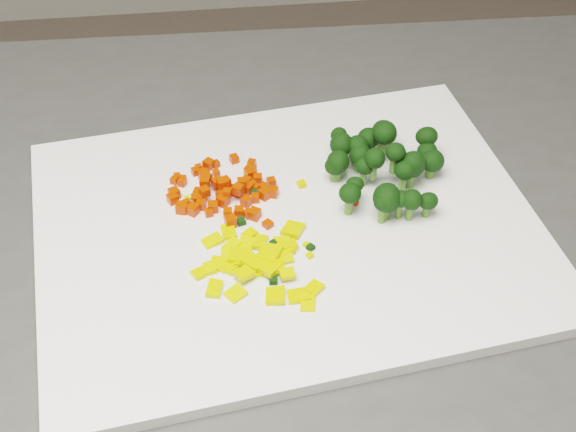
{
  "coord_description": "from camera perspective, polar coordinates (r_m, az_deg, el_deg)",
  "views": [
    {
      "loc": [
        0.33,
        -0.71,
        1.47
      ],
      "look_at": [
        0.39,
        -0.13,
        0.92
      ],
      "focal_mm": 50.0,
      "sensor_mm": 36.0,
      "label": 1
    }
  ],
  "objects": [
    {
      "name": "pepper_chunk_23",
      "position": [
        0.77,
        -3.22,
        -2.89
      ],
      "size": [
        0.02,
        0.02,
        0.01
      ],
      "primitive_type": "cube",
      "rotation": [
        -0.12,
        0.02,
        1.58
      ],
      "color": "yellow",
      "rests_on": "pepper_pile"
    },
    {
      "name": "carrot_cube_46",
      "position": [
        0.84,
        -3.32,
        2.39
      ],
      "size": [
        0.01,
        0.01,
        0.01
      ],
      "primitive_type": "cube",
      "rotation": [
        0.0,
        0.0,
        3.08
      ],
      "color": "red",
      "rests_on": "carrot_pile"
    },
    {
      "name": "carrot_cube_55",
      "position": [
        0.84,
        -8.1,
        1.6
      ],
      "size": [
        0.01,
        0.01,
        0.01
      ],
      "primitive_type": "cube",
      "rotation": [
        0.0,
        0.0,
        1.99
      ],
      "color": "red",
      "rests_on": "carrot_pile"
    },
    {
      "name": "carrot_cube_29",
      "position": [
        0.84,
        -4.5,
        1.62
      ],
      "size": [
        0.01,
        0.01,
        0.01
      ],
      "primitive_type": "cube",
      "rotation": [
        0.0,
        0.0,
        2.81
      ],
      "color": "red",
      "rests_on": "carrot_pile"
    },
    {
      "name": "pepper_chunk_30",
      "position": [
        0.76,
        -4.44,
        -3.68
      ],
      "size": [
        0.02,
        0.02,
        0.01
      ],
      "primitive_type": "cube",
      "rotation": [
        -0.08,
        -0.08,
        2.63
      ],
      "color": "yellow",
      "rests_on": "pepper_pile"
    },
    {
      "name": "broccoli_floret_23",
      "position": [
        0.85,
        5.39,
        3.08
      ],
      "size": [
        0.03,
        0.03,
        0.03
      ],
      "primitive_type": null,
      "color": "black",
      "rests_on": "broccoli_pile"
    },
    {
      "name": "carrot_cube_37",
      "position": [
        0.85,
        -2.55,
        2.29
      ],
      "size": [
        0.01,
        0.01,
        0.01
      ],
      "primitive_type": "cube",
      "rotation": [
        0.0,
        0.0,
        2.21
      ],
      "color": "red",
      "rests_on": "carrot_pile"
    },
    {
      "name": "broccoli_floret_9",
      "position": [
        0.88,
        5.65,
        5.12
      ],
      "size": [
        0.03,
        0.03,
        0.03
      ],
      "primitive_type": null,
      "color": "black",
      "rests_on": "broccoli_pile"
    },
    {
      "name": "stray_bit_4",
      "position": [
        0.87,
        2.84,
        3.28
      ],
      "size": [
        0.01,
        0.01,
        0.0
      ],
      "primitive_type": "cube",
      "rotation": [
        0.0,
        0.0,
        1.24
      ],
      "color": "yellow",
      "rests_on": "cutting_board"
    },
    {
      "name": "carrot_cube_27",
      "position": [
        0.84,
        -4.81,
        1.55
      ],
      "size": [
        0.01,
        0.01,
        0.01
      ],
      "primitive_type": "cube",
      "rotation": [
        0.0,
        0.0,
        0.86
      ],
      "color": "red",
      "rests_on": "carrot_pile"
    },
    {
      "name": "pepper_chunk_19",
      "position": [
        0.75,
        -0.06,
        -4.12
      ],
      "size": [
        0.02,
        0.01,
        0.01
      ],
      "primitive_type": "cube",
      "rotation": [
        0.14,
        0.03,
        0.11
      ],
      "color": "yellow",
      "rests_on": "pepper_pile"
    },
    {
      "name": "pepper_chunk_26",
      "position": [
        0.78,
        0.04,
        -2.11
      ],
      "size": [
        0.02,
        0.02,
        0.01
      ],
      "primitive_type": "cube",
      "rotation": [
        0.07,
        0.14,
        1.74
      ],
      "color": "yellow",
      "rests_on": "pepper_pile"
    },
    {
      "name": "carrot_cube_2",
      "position": [
        0.86,
        -5.95,
        2.86
      ],
      "size": [
        0.01,
        0.01,
        0.01
      ],
      "primitive_type": "cube",
      "rotation": [
        0.0,
        0.0,
        1.98
      ],
      "color": "red",
      "rests_on": "carrot_pile"
    },
    {
      "name": "carrot_cube_36",
      "position": [
        0.83,
        -3.57,
        1.91
      ],
      "size": [
        0.01,
        0.01,
        0.01
      ],
      "primitive_type": "cube",
      "rotation": [
        0.0,
        0.0,
        2.6
      ],
      "color": "red",
      "rests_on": "carrot_pile"
    },
    {
      "name": "carrot_cube_28",
      "position": [
        0.86,
        -7.49,
        2.62
      ],
      "size": [
        0.01,
        0.01,
        0.01
      ],
      "primitive_type": "cube",
      "rotation": [
        0.0,
        0.0,
        2.84
      ],
      "color": "red",
      "rests_on": "carrot_pile"
    },
    {
      "name": "pepper_chunk_4",
      "position": [
        0.76,
        -0.84,
        -3.6
      ],
      "size": [
        0.02,
        0.02,
        0.01
      ],
      "primitive_type": "cube",
      "rotation": [
        -0.14,
        -0.1,
        0.15
      ],
      "color": "yellow",
      "rests_on": "pepper_pile"
    },
    {
      "name": "carrot_cube_5",
      "position": [
        0.86,
        -2.73,
        3.03
      ],
      "size": [
        0.01,
        0.01,
        0.01
      ],
      "primitive_type": "cube",
      "rotation": [
        0.0,
        0.0,
        0.36
      ],
      "color": "red",
      "rests_on": "carrot_pile"
    },
    {
      "name": "carrot_cube_32",
      "position": [
        0.87,
        -6.37,
        3.42
      ],
      "size": [
        0.01,
        0.01,
        0.01
      ],
      "primitive_type": "cube",
      "rotation": [
        0.0,
        0.0,
        1.86
      ],
      "color": "red",
      "rests_on": "carrot_pile"
    },
    {
      "name": "broccoli_floret_6",
      "position": [
        0.82,
        4.71,
        1.79
      ],
      "size": [
        0.03,
        0.03,
        0.03
      ],
      "primitive_type": null,
      "color": "black",
      "rests_on": "broccoli_pile"
    },
    {
      "name": "broccoli_floret_22",
      "position": [
        0.85,
        7.65,
        4.04
      ],
      "size": [
        0.03,
        0.03,
        0.03
      ],
      "primitive_type": null,
      "color": "black",
      "rests_on": "broccoli_pile"
    },
    {
      "name": "pepper_chunk_10",
      "position": [
        0.78,
        -4.03,
        -2.14
      ],
      "size": [
        0.02,
        0.02,
        0.01
      ],
      "primitive_type": "cube",
      "rotation": [
        0.1,
        -0.13,
        0.78
      ],
      "color": "yellow",
      "rests_on": "pepper_pile"
    },
    {
      "name": "broccoli_floret_17",
      "position": [
        0.87,
        4.89,
        4.61
      ],
      "size": [
        0.03,
        0.03,
        0.04
      ],
      "primitive_type": null,
      "color": "black",
      "rests_on": "broccoli_pile"
    },
    {
      "name": "carrot_cube_44",
      "position": [
        0.81,
        -2.87,
        0.16
      ],
      "size": [
        0.01,
        0.01,
        0.01
      ],
      "primitive_type": "cube",
      "rotation": [
        0.0,
        0.0,
        0.54
      ],
      "color": "red",
      "rests_on": "carrot_pile"
    },
    {
      "name": "stray_bit_10",
      "position": [
        0.78,
        1.34,
        -2.07
      ],
      "size": [
        0.01,
        0.01,
        0.0
      ],
      "primitive_type": "cube",
      "rotation": [
        0.0,
        0.0,
        0.76
      ],
      "color": "yellow",
      "rests_on": "cutting_board"
    },
    {
      "name": "pepper_chunk_16",
      "position": [
        0.8,
        0.36,
        -0.95
      ],
      "size": [
        0.03,
        0.03,
        0.01
      ],
      "primitive_type": "cube",
      "rotation": [
        -0.1,
        0.08,
        1.03
      ],
      "color": "yellow",
      "rests_on": "pepper_pile"
    },
    {
      "name": "pepper_chunk_18",
      "position": [
        0.78,
        -0.53,
        -2.07
      ],
      "size": [
        0.02,
        0.02,
        0.01
      ],
      "primitive_type": "cube",
      "rotation": [
        -0.1,
        -0.13,
        1.39
      ],
      "color": "yellow",
      "rests_on": "pepper_pile"
    },
    {
      "name": "pepper_chunk_1",
      "position": [
        0.75,
        -3.14,
        -4.1
      ],
      "size": [
        0.02,
        0.02,
        0.01
      ],
      "primitive_type": "cube",
      "rotation": [
        0.07,
        0.06,
        2.14
      ],
      "color": "yellow",
      "rests_on": "pepper_pile"
    },
    {
      "name": "pepper_chunk_7",
      "position": [
        0.75,
        1.88,
        -5.15
      ],
      "size": [
        0.02,
        0.02,
        0.01
      ],
      "primitive_type": "cube",
      "rotation": [
        -0.04,
        0.0,
        0.77
      ],
      "color": "yellow",
      "rests_on": "pepper_pile"
    },
    {
      "name": "stray_bit_12",
      "position": [
        0.81,
        -4.03,
        -0.37
      ],
      "size": [
        0.01,
        0.01,
        0.01
      ],
      "primitive_type": "cube",
      "rotation": [
        0.0,
        0.0,
        1.08
      ],
      "color": "yellow",
      "rests_on": "cutting_board"
    },
    {
      "name": "pepper_chunk_24",
      "position": [
        0.75,
        -5.26,
        -5.16
      ],
      "size": [
        0.02,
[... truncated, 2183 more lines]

